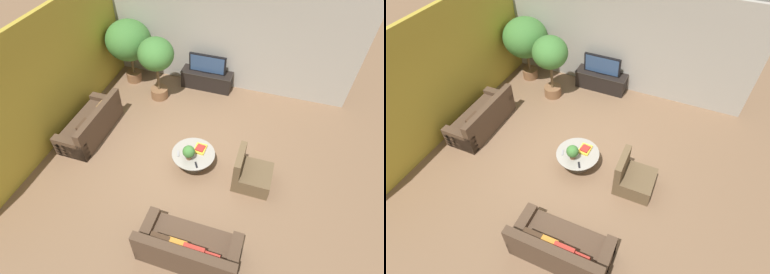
% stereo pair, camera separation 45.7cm
% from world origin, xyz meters
% --- Properties ---
extents(ground_plane, '(24.00, 24.00, 0.00)m').
position_xyz_m(ground_plane, '(0.00, 0.00, 0.00)').
color(ground_plane, brown).
extents(back_wall_stone, '(7.40, 0.12, 3.00)m').
position_xyz_m(back_wall_stone, '(0.00, 3.26, 1.50)').
color(back_wall_stone, '#A39E93').
rests_on(back_wall_stone, ground).
extents(side_wall_left, '(0.12, 7.40, 3.00)m').
position_xyz_m(side_wall_left, '(-3.26, 0.20, 1.50)').
color(side_wall_left, gold).
rests_on(side_wall_left, ground).
extents(media_console, '(1.53, 0.50, 0.54)m').
position_xyz_m(media_console, '(-0.26, 2.94, 0.28)').
color(media_console, black).
rests_on(media_console, ground).
extents(television, '(1.09, 0.13, 0.55)m').
position_xyz_m(television, '(-0.26, 2.94, 0.81)').
color(television, black).
rests_on(television, media_console).
extents(coffee_table, '(0.99, 0.99, 0.42)m').
position_xyz_m(coffee_table, '(0.30, -0.11, 0.29)').
color(coffee_table, '#756656').
rests_on(coffee_table, ground).
extents(couch_by_wall, '(0.84, 1.90, 0.84)m').
position_xyz_m(couch_by_wall, '(-2.51, 0.11, 0.29)').
color(couch_by_wall, '#4C3828').
rests_on(couch_by_wall, ground).
extents(couch_near_entry, '(1.82, 0.84, 0.84)m').
position_xyz_m(couch_near_entry, '(0.87, -2.21, 0.29)').
color(couch_near_entry, '#4C3828').
rests_on(couch_near_entry, ground).
extents(armchair_wicker, '(0.80, 0.76, 0.86)m').
position_xyz_m(armchair_wicker, '(1.64, -0.19, 0.27)').
color(armchair_wicker, brown).
rests_on(armchair_wicker, ground).
extents(potted_palm_tall, '(1.30, 1.30, 1.92)m').
position_xyz_m(potted_palm_tall, '(-2.52, 2.59, 1.32)').
color(potted_palm_tall, brown).
rests_on(potted_palm_tall, ground).
extents(potted_palm_corner, '(0.97, 0.97, 1.85)m').
position_xyz_m(potted_palm_corner, '(-1.44, 2.05, 1.31)').
color(potted_palm_corner, brown).
rests_on(potted_palm_corner, ground).
extents(potted_plant_tabletop, '(0.28, 0.28, 0.36)m').
position_xyz_m(potted_plant_tabletop, '(0.25, -0.28, 0.63)').
color(potted_plant_tabletop, brown).
rests_on(potted_plant_tabletop, coffee_table).
extents(book_stack, '(0.26, 0.32, 0.07)m').
position_xyz_m(book_stack, '(0.41, 0.05, 0.45)').
color(book_stack, gold).
rests_on(book_stack, coffee_table).
extents(remote_black, '(0.11, 0.16, 0.02)m').
position_xyz_m(remote_black, '(0.46, -0.42, 0.43)').
color(remote_black, black).
rests_on(remote_black, coffee_table).
extents(remote_silver, '(0.10, 0.16, 0.02)m').
position_xyz_m(remote_silver, '(-0.02, -0.23, 0.43)').
color(remote_silver, gray).
rests_on(remote_silver, coffee_table).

